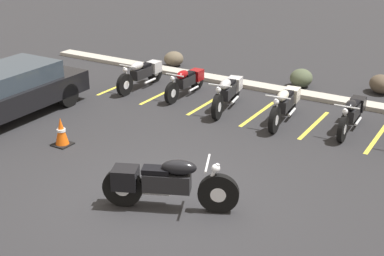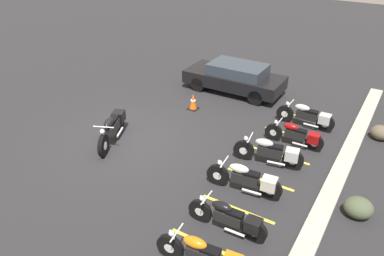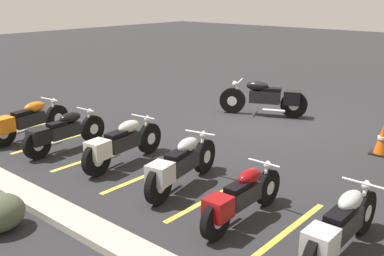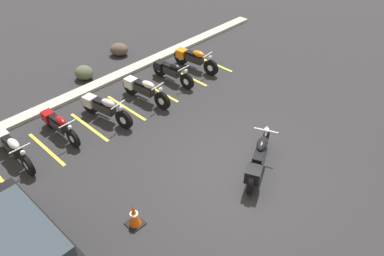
# 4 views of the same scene
# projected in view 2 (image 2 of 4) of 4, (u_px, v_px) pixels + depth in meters

# --- Properties ---
(ground) EXTENTS (60.00, 60.00, 0.00)m
(ground) POSITION_uv_depth(u_px,v_px,m) (127.00, 139.00, 13.11)
(ground) COLOR #262628
(motorcycle_black_featured) EXTENTS (2.30, 1.19, 0.97)m
(motorcycle_black_featured) POSITION_uv_depth(u_px,v_px,m) (113.00, 127.00, 12.84)
(motorcycle_black_featured) COLOR black
(motorcycle_black_featured) RESTS_ON ground
(parked_bike_0) EXTENTS (0.60, 2.15, 0.85)m
(parked_bike_0) POSITION_uv_depth(u_px,v_px,m) (308.00, 116.00, 13.68)
(parked_bike_0) COLOR black
(parked_bike_0) RESTS_ON ground
(parked_bike_1) EXTENTS (0.56, 2.01, 0.79)m
(parked_bike_1) POSITION_uv_depth(u_px,v_px,m) (297.00, 135.00, 12.54)
(parked_bike_1) COLOR black
(parked_bike_1) RESTS_ON ground
(parked_bike_2) EXTENTS (0.75, 2.19, 0.87)m
(parked_bike_2) POSITION_uv_depth(u_px,v_px,m) (272.00, 152.00, 11.55)
(parked_bike_2) COLOR black
(parked_bike_2) RESTS_ON ground
(parked_bike_3) EXTENTS (0.65, 2.20, 0.87)m
(parked_bike_3) POSITION_uv_depth(u_px,v_px,m) (247.00, 179.00, 10.36)
(parked_bike_3) COLOR black
(parked_bike_3) RESTS_ON ground
(parked_bike_4) EXTENTS (0.59, 2.09, 0.82)m
(parked_bike_4) POSITION_uv_depth(u_px,v_px,m) (231.00, 218.00, 9.05)
(parked_bike_4) COLOR black
(parked_bike_4) RESTS_ON ground
(parked_bike_5) EXTENTS (0.65, 2.17, 0.85)m
(parked_bike_5) POSITION_uv_depth(u_px,v_px,m) (206.00, 256.00, 8.02)
(parked_bike_5) COLOR black
(parked_bike_5) RESTS_ON ground
(car_black) EXTENTS (1.84, 4.32, 1.29)m
(car_black) POSITION_uv_depth(u_px,v_px,m) (235.00, 77.00, 16.41)
(car_black) COLOR black
(car_black) RESTS_ON ground
(concrete_curb) EXTENTS (18.00, 0.50, 0.12)m
(concrete_curb) POSITION_uv_depth(u_px,v_px,m) (324.00, 206.00, 9.98)
(concrete_curb) COLOR #A8A399
(concrete_curb) RESTS_ON ground
(landscape_rock_0) EXTENTS (0.83, 0.87, 0.51)m
(landscape_rock_0) POSITION_uv_depth(u_px,v_px,m) (381.00, 133.00, 13.02)
(landscape_rock_0) COLOR brown
(landscape_rock_0) RESTS_ON ground
(landscape_rock_1) EXTENTS (0.74, 0.80, 0.55)m
(landscape_rock_1) POSITION_uv_depth(u_px,v_px,m) (359.00, 208.00, 9.62)
(landscape_rock_1) COLOR #47513B
(landscape_rock_1) RESTS_ON ground
(traffic_cone) EXTENTS (0.40, 0.40, 0.67)m
(traffic_cone) POSITION_uv_depth(u_px,v_px,m) (193.00, 102.00, 15.05)
(traffic_cone) COLOR black
(traffic_cone) RESTS_ON ground
(stall_line_0) EXTENTS (0.10, 2.10, 0.00)m
(stall_line_0) POSITION_uv_depth(u_px,v_px,m) (306.00, 118.00, 14.52)
(stall_line_0) COLOR gold
(stall_line_0) RESTS_ON ground
(stall_line_1) EXTENTS (0.10, 2.10, 0.00)m
(stall_line_1) POSITION_uv_depth(u_px,v_px,m) (293.00, 135.00, 13.39)
(stall_line_1) COLOR gold
(stall_line_1) RESTS_ON ground
(stall_line_2) EXTENTS (0.10, 2.10, 0.00)m
(stall_line_2) POSITION_uv_depth(u_px,v_px,m) (278.00, 155.00, 12.25)
(stall_line_2) COLOR gold
(stall_line_2) RESTS_ON ground
(stall_line_3) EXTENTS (0.10, 2.10, 0.00)m
(stall_line_3) POSITION_uv_depth(u_px,v_px,m) (260.00, 179.00, 11.11)
(stall_line_3) COLOR gold
(stall_line_3) RESTS_ON ground
(stall_line_4) EXTENTS (0.10, 2.10, 0.00)m
(stall_line_4) POSITION_uv_depth(u_px,v_px,m) (237.00, 209.00, 9.97)
(stall_line_4) COLOR gold
(stall_line_4) RESTS_ON ground
(stall_line_5) EXTENTS (0.10, 2.10, 0.00)m
(stall_line_5) POSITION_uv_depth(u_px,v_px,m) (209.00, 246.00, 8.84)
(stall_line_5) COLOR gold
(stall_line_5) RESTS_ON ground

